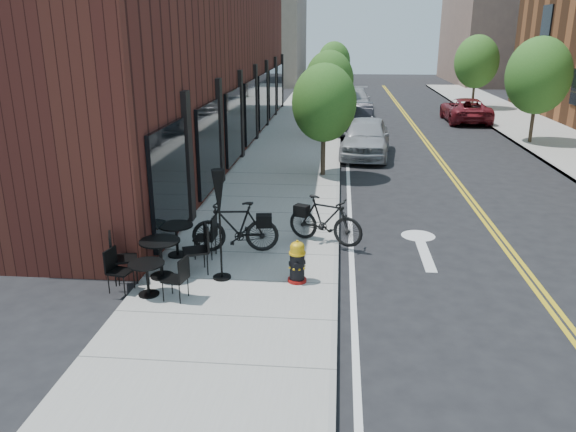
{
  "coord_description": "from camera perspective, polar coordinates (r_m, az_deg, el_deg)",
  "views": [
    {
      "loc": [
        -0.06,
        -10.25,
        4.91
      ],
      "look_at": [
        -1.15,
        1.56,
        1.0
      ],
      "focal_mm": 35.0,
      "sensor_mm": 36.0,
      "label": 1
    }
  ],
  "objects": [
    {
      "name": "tree_near_a",
      "position": [
        19.39,
        3.69,
        11.39
      ],
      "size": [
        2.2,
        2.2,
        3.81
      ],
      "color": "#382B1E",
      "rests_on": "sidewalk_near"
    },
    {
      "name": "sidewalk_near",
      "position": [
        20.91,
        -0.22,
        4.84
      ],
      "size": [
        4.0,
        70.0,
        0.12
      ],
      "primitive_type": "cube",
      "color": "#9E9B93",
      "rests_on": "ground"
    },
    {
      "name": "bg_building_left",
      "position": [
        58.79,
        -2.65,
        18.31
      ],
      "size": [
        8.0,
        14.0,
        10.0
      ],
      "primitive_type": "cube",
      "color": "#726656",
      "rests_on": "ground"
    },
    {
      "name": "tree_far_b",
      "position": [
        27.7,
        24.09,
        12.88
      ],
      "size": [
        2.8,
        2.8,
        4.62
      ],
      "color": "#382B1E",
      "rests_on": "sidewalk_far"
    },
    {
      "name": "parked_car_a",
      "position": [
        23.38,
        7.91,
        7.95
      ],
      "size": [
        2.34,
        4.84,
        1.59
      ],
      "primitive_type": "imported",
      "rotation": [
        0.0,
        0.0,
        -0.1
      ],
      "color": "#A2A4AA",
      "rests_on": "ground"
    },
    {
      "name": "bg_building_right",
      "position": [
        62.36,
        21.26,
        18.09
      ],
      "size": [
        10.0,
        16.0,
        12.0
      ],
      "primitive_type": "cube",
      "color": "brown",
      "rests_on": "ground"
    },
    {
      "name": "bistro_set_c",
      "position": [
        12.71,
        -11.25,
        -1.95
      ],
      "size": [
        1.75,
        0.78,
        0.94
      ],
      "rotation": [
        0.0,
        0.0,
        -0.03
      ],
      "color": "black",
      "rests_on": "sidewalk_near"
    },
    {
      "name": "parked_car_b",
      "position": [
        28.79,
        7.0,
        9.8
      ],
      "size": [
        1.77,
        4.59,
        1.49
      ],
      "primitive_type": "imported",
      "rotation": [
        0.0,
        0.0,
        -0.04
      ],
      "color": "black",
      "rests_on": "ground"
    },
    {
      "name": "ground",
      "position": [
        11.36,
        5.08,
        -7.42
      ],
      "size": [
        120.0,
        120.0,
        0.0
      ],
      "primitive_type": "plane",
      "color": "black",
      "rests_on": "ground"
    },
    {
      "name": "bicycle_left",
      "position": [
        12.71,
        -5.38,
        -1.13
      ],
      "size": [
        2.02,
        0.8,
        1.18
      ],
      "primitive_type": "imported",
      "rotation": [
        0.0,
        0.0,
        -1.44
      ],
      "color": "black",
      "rests_on": "sidewalk_near"
    },
    {
      "name": "bicycle_right",
      "position": [
        13.21,
        3.81,
        -0.41
      ],
      "size": [
        1.95,
        1.25,
        1.14
      ],
      "primitive_type": "imported",
      "rotation": [
        0.0,
        0.0,
        1.16
      ],
      "color": "black",
      "rests_on": "sidewalk_near"
    },
    {
      "name": "tree_near_c",
      "position": [
        35.33,
        4.5,
        14.33
      ],
      "size": [
        2.1,
        2.1,
        3.67
      ],
      "color": "#382B1E",
      "rests_on": "sidewalk_near"
    },
    {
      "name": "bistro_set_a",
      "position": [
        10.97,
        -14.11,
        -5.75
      ],
      "size": [
        1.62,
        0.8,
        0.85
      ],
      "rotation": [
        0.0,
        0.0,
        -0.2
      ],
      "color": "black",
      "rests_on": "sidewalk_near"
    },
    {
      "name": "parked_car_far",
      "position": [
        33.82,
        17.57,
        10.23
      ],
      "size": [
        2.27,
        4.9,
        1.36
      ],
      "primitive_type": "imported",
      "rotation": [
        0.0,
        0.0,
        3.14
      ],
      "color": "maroon",
      "rests_on": "ground"
    },
    {
      "name": "tree_near_b",
      "position": [
        27.34,
        4.22,
        13.6
      ],
      "size": [
        2.3,
        2.3,
        3.98
      ],
      "color": "#382B1E",
      "rests_on": "sidewalk_near"
    },
    {
      "name": "bistro_set_b",
      "position": [
        11.67,
        -12.83,
        -3.7
      ],
      "size": [
        1.94,
        1.18,
        1.03
      ],
      "rotation": [
        0.0,
        0.0,
        0.39
      ],
      "color": "black",
      "rests_on": "sidewalk_near"
    },
    {
      "name": "tree_near_d",
      "position": [
        43.3,
        4.69,
        15.38
      ],
      "size": [
        2.4,
        2.4,
        4.11
      ],
      "color": "#382B1E",
      "rests_on": "sidewalk_near"
    },
    {
      "name": "fire_hydrant",
      "position": [
        11.21,
        0.94,
        -4.71
      ],
      "size": [
        0.5,
        0.5,
        0.88
      ],
      "rotation": [
        0.0,
        0.0,
        0.39
      ],
      "color": "maroon",
      "rests_on": "sidewalk_near"
    },
    {
      "name": "tree_far_c",
      "position": [
        39.26,
        18.61,
        14.63
      ],
      "size": [
        2.8,
        2.8,
        4.62
      ],
      "color": "#382B1E",
      "rests_on": "sidewalk_far"
    },
    {
      "name": "building_near",
      "position": [
        25.13,
        -9.95,
        14.77
      ],
      "size": [
        5.0,
        28.0,
        7.0
      ],
      "primitive_type": "cube",
      "color": "#481C17",
      "rests_on": "ground"
    },
    {
      "name": "parked_car_c",
      "position": [
        36.5,
        6.7,
        11.57
      ],
      "size": [
        2.24,
        5.19,
        1.49
      ],
      "primitive_type": "imported",
      "rotation": [
        0.0,
        0.0,
        -0.03
      ],
      "color": "#A3A3A7",
      "rests_on": "ground"
    },
    {
      "name": "patio_umbrella",
      "position": [
        11.02,
        -7.03,
        1.46
      ],
      "size": [
        0.37,
        0.37,
        2.27
      ],
      "color": "black",
      "rests_on": "sidewalk_near"
    }
  ]
}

